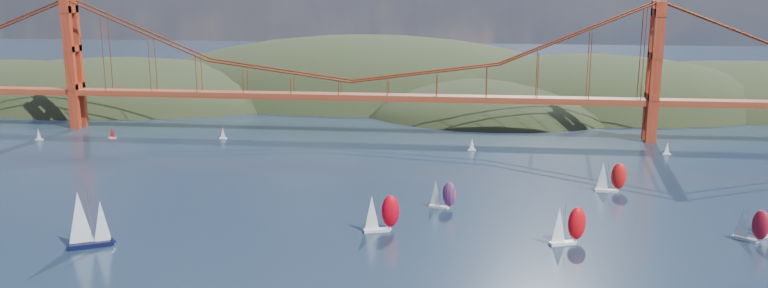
% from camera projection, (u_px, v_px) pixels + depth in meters
% --- Properties ---
extents(headlands, '(725.00, 225.00, 96.00)m').
position_uv_depth(headlands, '(462.00, 120.00, 405.40)').
color(headlands, black).
rests_on(headlands, ground).
extents(bridge, '(552.00, 12.00, 55.00)m').
position_uv_depth(bridge, '(347.00, 56.00, 305.33)').
color(bridge, '#973E21').
rests_on(bridge, ground).
extents(sloop_navy, '(10.85, 8.77, 15.82)m').
position_uv_depth(sloop_navy, '(86.00, 220.00, 181.10)').
color(sloop_navy, black).
rests_on(sloop_navy, ground).
extents(racer_0, '(9.71, 5.86, 10.87)m').
position_uv_depth(racer_0, '(381.00, 212.00, 192.77)').
color(racer_0, white).
rests_on(racer_0, ground).
extents(racer_1, '(9.56, 6.20, 10.69)m').
position_uv_depth(racer_1, '(567.00, 225.00, 183.51)').
color(racer_1, white).
rests_on(racer_1, ground).
extents(racer_2, '(8.40, 7.33, 9.79)m').
position_uv_depth(racer_2, '(751.00, 223.00, 185.84)').
color(racer_2, silver).
rests_on(racer_2, ground).
extents(racer_3, '(9.21, 3.85, 10.51)m').
position_uv_depth(racer_3, '(610.00, 176.00, 227.78)').
color(racer_3, silver).
rests_on(racer_3, ground).
extents(racer_rwb, '(8.12, 4.97, 9.09)m').
position_uv_depth(racer_rwb, '(442.00, 194.00, 211.99)').
color(racer_rwb, silver).
rests_on(racer_rwb, ground).
extents(distant_boat_1, '(3.00, 2.00, 4.70)m').
position_uv_depth(distant_boat_1, '(39.00, 134.00, 299.51)').
color(distant_boat_1, silver).
rests_on(distant_boat_1, ground).
extents(distant_boat_2, '(3.00, 2.00, 4.70)m').
position_uv_depth(distant_boat_2, '(112.00, 132.00, 302.86)').
color(distant_boat_2, silver).
rests_on(distant_boat_2, ground).
extents(distant_boat_3, '(3.00, 2.00, 4.70)m').
position_uv_depth(distant_boat_3, '(223.00, 133.00, 301.52)').
color(distant_boat_3, silver).
rests_on(distant_boat_3, ground).
extents(distant_boat_4, '(3.00, 2.00, 4.70)m').
position_uv_depth(distant_boat_4, '(667.00, 148.00, 275.47)').
color(distant_boat_4, silver).
rests_on(distant_boat_4, ground).
extents(distant_boat_8, '(3.00, 2.00, 4.70)m').
position_uv_depth(distant_boat_8, '(472.00, 144.00, 281.70)').
color(distant_boat_8, silver).
rests_on(distant_boat_8, ground).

